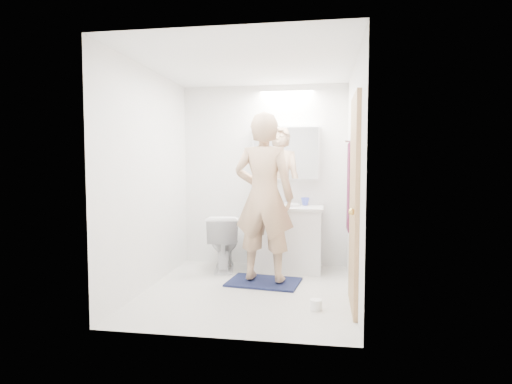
% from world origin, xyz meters
% --- Properties ---
extents(floor, '(2.50, 2.50, 0.00)m').
position_xyz_m(floor, '(0.00, 0.00, 0.00)').
color(floor, silver).
rests_on(floor, ground).
extents(ceiling, '(2.50, 2.50, 0.00)m').
position_xyz_m(ceiling, '(0.00, 0.00, 2.40)').
color(ceiling, white).
rests_on(ceiling, floor).
extents(wall_back, '(2.50, 0.00, 2.50)m').
position_xyz_m(wall_back, '(0.00, 1.25, 1.20)').
color(wall_back, white).
rests_on(wall_back, floor).
extents(wall_front, '(2.50, 0.00, 2.50)m').
position_xyz_m(wall_front, '(0.00, -1.25, 1.20)').
color(wall_front, white).
rests_on(wall_front, floor).
extents(wall_left, '(0.00, 2.50, 2.50)m').
position_xyz_m(wall_left, '(-1.10, 0.00, 1.20)').
color(wall_left, white).
rests_on(wall_left, floor).
extents(wall_right, '(0.00, 2.50, 2.50)m').
position_xyz_m(wall_right, '(1.10, 0.00, 1.20)').
color(wall_right, white).
rests_on(wall_right, floor).
extents(vanity_cabinet, '(0.90, 0.55, 0.78)m').
position_xyz_m(vanity_cabinet, '(0.32, 0.96, 0.39)').
color(vanity_cabinet, white).
rests_on(vanity_cabinet, floor).
extents(countertop, '(0.95, 0.58, 0.04)m').
position_xyz_m(countertop, '(0.32, 0.96, 0.80)').
color(countertop, white).
rests_on(countertop, vanity_cabinet).
extents(sink_basin, '(0.36, 0.36, 0.03)m').
position_xyz_m(sink_basin, '(0.32, 0.99, 0.84)').
color(sink_basin, silver).
rests_on(sink_basin, countertop).
extents(faucet, '(0.02, 0.02, 0.16)m').
position_xyz_m(faucet, '(0.32, 1.19, 0.90)').
color(faucet, silver).
rests_on(faucet, countertop).
extents(medicine_cabinet, '(0.88, 0.14, 0.70)m').
position_xyz_m(medicine_cabinet, '(0.30, 1.18, 1.50)').
color(medicine_cabinet, white).
rests_on(medicine_cabinet, wall_back).
extents(mirror_panel, '(0.84, 0.01, 0.66)m').
position_xyz_m(mirror_panel, '(0.30, 1.10, 1.50)').
color(mirror_panel, silver).
rests_on(mirror_panel, medicine_cabinet).
extents(toilet, '(0.52, 0.77, 0.72)m').
position_xyz_m(toilet, '(-0.47, 0.85, 0.36)').
color(toilet, white).
rests_on(toilet, floor).
extents(bath_rug, '(0.86, 0.65, 0.02)m').
position_xyz_m(bath_rug, '(0.13, 0.32, 0.01)').
color(bath_rug, '#142441').
rests_on(bath_rug, floor).
extents(person, '(0.74, 0.53, 1.88)m').
position_xyz_m(person, '(0.13, 0.32, 0.99)').
color(person, tan).
rests_on(person, bath_rug).
extents(door, '(0.04, 0.80, 2.00)m').
position_xyz_m(door, '(1.08, -0.35, 1.00)').
color(door, tan).
rests_on(door, wall_right).
extents(door_knob, '(0.06, 0.06, 0.06)m').
position_xyz_m(door_knob, '(1.04, -0.65, 0.95)').
color(door_knob, gold).
rests_on(door_knob, door).
extents(towel, '(0.02, 0.42, 1.00)m').
position_xyz_m(towel, '(1.08, 0.55, 1.10)').
color(towel, '#1C133B').
rests_on(towel, wall_right).
extents(towel_hook, '(0.07, 0.02, 0.02)m').
position_xyz_m(towel_hook, '(1.07, 0.55, 1.62)').
color(towel_hook, silver).
rests_on(towel_hook, wall_right).
extents(soap_bottle_a, '(0.11, 0.11, 0.24)m').
position_xyz_m(soap_bottle_a, '(-0.01, 1.11, 0.94)').
color(soap_bottle_a, beige).
rests_on(soap_bottle_a, countertop).
extents(soap_bottle_b, '(0.10, 0.10, 0.15)m').
position_xyz_m(soap_bottle_b, '(0.12, 1.15, 0.90)').
color(soap_bottle_b, '#577BBC').
rests_on(soap_bottle_b, countertop).
extents(toothbrush_cup, '(0.12, 0.12, 0.10)m').
position_xyz_m(toothbrush_cup, '(0.56, 1.12, 0.87)').
color(toothbrush_cup, '#4250C8').
rests_on(toothbrush_cup, countertop).
extents(toilet_paper_roll, '(0.11, 0.11, 0.10)m').
position_xyz_m(toilet_paper_roll, '(0.74, -0.48, 0.05)').
color(toilet_paper_roll, white).
rests_on(toilet_paper_roll, floor).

